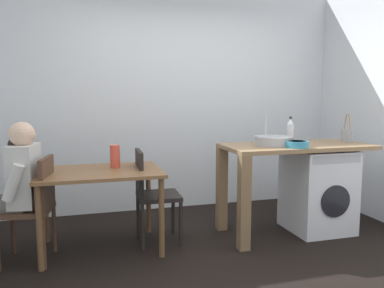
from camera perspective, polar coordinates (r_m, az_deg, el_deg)
ground_plane at (r=3.55m, az=4.34°, el=-16.47°), size 5.46×5.46×0.00m
wall_back at (r=4.93m, az=-2.70°, el=6.31°), size 4.60×0.10×2.70m
dining_table at (r=3.68m, az=-13.23°, el=-5.24°), size 1.10×0.76×0.74m
chair_person_seat at (r=3.62m, az=-21.83°, el=-7.99°), size 0.46×0.46×0.90m
chair_opposite at (r=3.81m, az=-6.01°, el=-6.74°), size 0.41×0.41×0.90m
seated_person at (r=3.63m, az=-24.41°, el=-5.42°), size 0.53×0.54×1.20m
kitchen_counter at (r=4.05m, az=12.33°, el=-2.40°), size 1.50×0.68×0.92m
washing_machine at (r=4.35m, az=17.75°, el=-6.36°), size 0.60×0.61×0.86m
sink_basin at (r=3.99m, az=11.76°, el=0.45°), size 0.38×0.38×0.09m
tap at (r=4.14m, az=10.63°, el=2.03°), size 0.02×0.02×0.28m
bottle_tall_green at (r=4.25m, az=14.06°, el=1.85°), size 0.07×0.07×0.27m
mixing_bowl at (r=3.89m, az=14.94°, el=0.03°), size 0.23×0.23×0.06m
utensil_crock at (r=4.52m, az=21.52°, el=1.17°), size 0.11×0.11×0.30m
vase at (r=3.75m, az=-11.11°, el=-1.77°), size 0.09×0.09×0.21m
scissors at (r=4.02m, az=15.09°, el=-0.20°), size 0.15×0.06×0.01m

